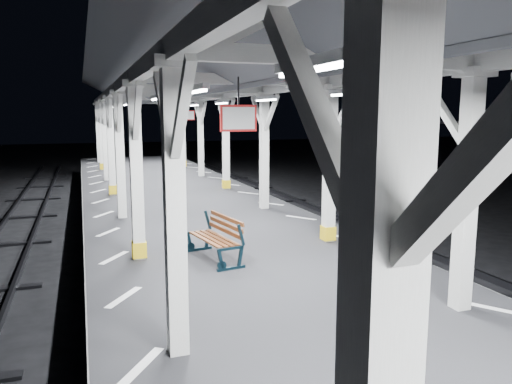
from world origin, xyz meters
TOP-DOWN VIEW (x-y plane):
  - ground at (0.00, 0.00)m, footprint 120.00×120.00m
  - platform at (0.00, 0.00)m, footprint 6.00×50.00m
  - hazard_stripes_left at (-2.45, 0.00)m, footprint 1.00×48.00m
  - hazard_stripes_right at (2.45, 0.00)m, footprint 1.00×48.00m
  - track_right at (5.00, 0.00)m, footprint 2.20×60.00m
  - canopy at (0.00, -0.02)m, footprint 5.40×49.00m
  - bench_mid at (-0.59, 1.48)m, footprint 0.81×1.58m

SIDE VIEW (x-z plane):
  - ground at x=0.00m, z-range 0.00..0.00m
  - track_right at x=5.00m, z-range 0.00..0.16m
  - platform at x=0.00m, z-range 0.00..1.00m
  - hazard_stripes_left at x=-2.45m, z-range 1.00..1.01m
  - hazard_stripes_right at x=2.45m, z-range 1.00..1.01m
  - bench_mid at x=-0.59m, z-range 1.03..1.84m
  - canopy at x=0.00m, z-range 2.23..6.88m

